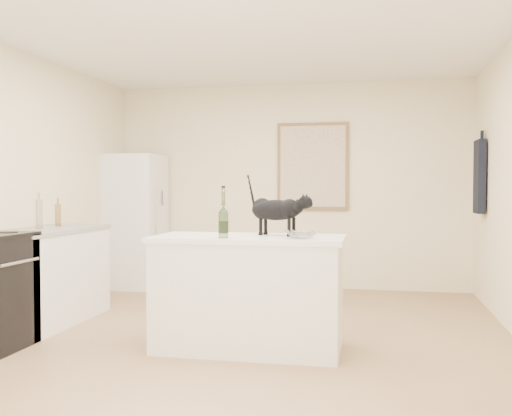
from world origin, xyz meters
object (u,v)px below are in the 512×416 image
object	(u,v)px
black_cat	(276,213)
wine_bottle	(223,215)
fridge	(134,221)
glass_bowl	(301,235)

from	to	relation	value
black_cat	wine_bottle	world-z (taller)	black_cat
fridge	glass_bowl	world-z (taller)	fridge
wine_bottle	glass_bowl	xyz separation A→B (m)	(0.58, 0.07, -0.14)
wine_bottle	glass_bowl	size ratio (longest dim) A/B	1.47
black_cat	glass_bowl	distance (m)	0.37
fridge	wine_bottle	xyz separation A→B (m)	(1.90, -2.75, 0.22)
black_cat	glass_bowl	world-z (taller)	black_cat
fridge	wine_bottle	distance (m)	3.35
fridge	black_cat	xyz separation A→B (m)	(2.25, -2.44, 0.23)
wine_bottle	glass_bowl	bearing A→B (deg)	6.68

